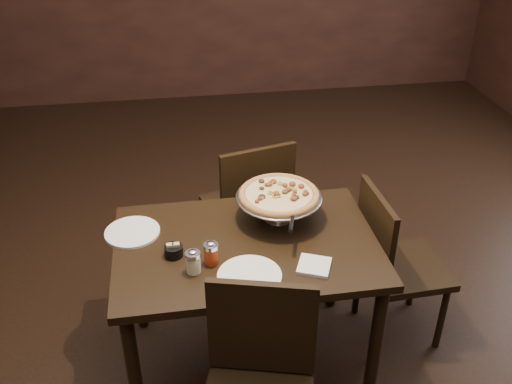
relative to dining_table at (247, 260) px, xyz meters
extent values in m
cube|color=black|center=(-0.07, 0.06, -0.64)|extent=(6.00, 7.00, 0.02)
cube|color=black|center=(0.00, 0.00, 0.08)|extent=(1.16, 0.77, 0.04)
cylinder|color=black|center=(-0.52, -0.33, -0.28)|extent=(0.06, 0.06, 0.68)
cylinder|color=black|center=(0.52, -0.32, -0.28)|extent=(0.06, 0.06, 0.68)
cylinder|color=black|center=(-0.52, 0.32, -0.28)|extent=(0.06, 0.06, 0.68)
cylinder|color=black|center=(0.52, 0.33, -0.28)|extent=(0.06, 0.06, 0.68)
cylinder|color=silver|center=(0.17, 0.16, 0.10)|extent=(0.14, 0.14, 0.01)
cylinder|color=silver|center=(0.17, 0.16, 0.16)|extent=(0.03, 0.03, 0.11)
cylinder|color=silver|center=(0.17, 0.16, 0.21)|extent=(0.10, 0.10, 0.01)
cylinder|color=gray|center=(0.17, 0.16, 0.22)|extent=(0.39, 0.39, 0.01)
torus|color=gray|center=(0.17, 0.16, 0.22)|extent=(0.40, 0.40, 0.01)
cylinder|color=#9E642F|center=(0.17, 0.16, 0.23)|extent=(0.36, 0.36, 0.01)
torus|color=#9E642F|center=(0.17, 0.16, 0.23)|extent=(0.37, 0.37, 0.03)
cylinder|color=tan|center=(0.17, 0.16, 0.24)|extent=(0.31, 0.31, 0.01)
cylinder|color=beige|center=(-0.24, -0.16, 0.13)|extent=(0.06, 0.06, 0.08)
cylinder|color=silver|center=(-0.24, -0.16, 0.18)|extent=(0.06, 0.06, 0.02)
ellipsoid|color=silver|center=(-0.24, -0.16, 0.20)|extent=(0.03, 0.03, 0.01)
cylinder|color=maroon|center=(-0.16, -0.12, 0.13)|extent=(0.06, 0.06, 0.08)
cylinder|color=silver|center=(-0.16, -0.12, 0.18)|extent=(0.06, 0.06, 0.02)
ellipsoid|color=silver|center=(-0.16, -0.12, 0.20)|extent=(0.03, 0.03, 0.01)
cylinder|color=black|center=(-0.32, -0.04, 0.12)|extent=(0.08, 0.08, 0.05)
cube|color=tan|center=(-0.33, -0.04, 0.13)|extent=(0.03, 0.02, 0.05)
cube|color=tan|center=(-0.31, -0.04, 0.13)|extent=(0.03, 0.02, 0.05)
cube|color=white|center=(0.25, -0.21, 0.10)|extent=(0.17, 0.17, 0.01)
cylinder|color=white|center=(-0.50, 0.15, 0.10)|extent=(0.25, 0.25, 0.01)
cylinder|color=white|center=(-0.02, -0.23, 0.10)|extent=(0.26, 0.26, 0.01)
cone|color=silver|center=(0.18, -0.07, 0.22)|extent=(0.13, 0.13, 0.00)
cylinder|color=black|center=(0.18, -0.07, 0.23)|extent=(0.05, 0.11, 0.02)
cube|color=black|center=(0.09, 0.73, -0.20)|extent=(0.51, 0.51, 0.04)
cube|color=black|center=(0.14, 0.54, 0.05)|extent=(0.41, 0.13, 0.44)
cylinder|color=black|center=(0.21, 0.93, -0.42)|extent=(0.04, 0.04, 0.41)
cylinder|color=black|center=(-0.11, 0.85, -0.42)|extent=(0.04, 0.04, 0.41)
cylinder|color=black|center=(0.30, 0.60, -0.42)|extent=(0.04, 0.04, 0.41)
cylinder|color=black|center=(-0.03, 0.52, -0.42)|extent=(0.04, 0.04, 0.41)
cube|color=black|center=(-0.01, -0.46, 0.04)|extent=(0.40, 0.13, 0.43)
cube|color=black|center=(0.80, 0.09, -0.22)|extent=(0.42, 0.42, 0.04)
cube|color=black|center=(0.62, 0.08, 0.02)|extent=(0.05, 0.40, 0.42)
cylinder|color=black|center=(0.97, -0.07, -0.43)|extent=(0.03, 0.03, 0.39)
cylinder|color=black|center=(0.96, 0.26, -0.43)|extent=(0.03, 0.03, 0.39)
cylinder|color=black|center=(0.65, -0.08, -0.43)|extent=(0.03, 0.03, 0.39)
cylinder|color=black|center=(0.63, 0.24, -0.43)|extent=(0.03, 0.03, 0.39)
camera|label=1|loc=(-0.27, -2.00, 1.58)|focal=40.00mm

